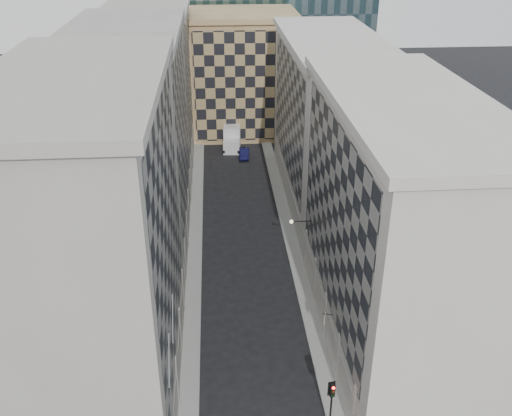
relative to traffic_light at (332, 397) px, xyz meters
name	(u,v)px	position (x,y,z in m)	size (l,w,h in m)	color
sidewalk_west	(195,248)	(-9.80, 24.93, -3.05)	(1.50, 100.00, 0.15)	gray
sidewalk_east	(292,244)	(0.70, 24.93, -3.05)	(1.50, 100.00, 0.15)	gray
bldg_left_a	(97,249)	(-15.43, 5.93, 8.70)	(10.80, 22.80, 23.70)	#9F988F
bldg_left_b	(135,141)	(-15.43, 27.93, 8.20)	(10.80, 22.80, 22.70)	gray
bldg_left_c	(154,88)	(-15.43, 49.93, 7.70)	(10.80, 22.80, 21.70)	#9F988F
bldg_right_a	(393,227)	(6.33, 9.93, 7.20)	(10.80, 26.80, 20.70)	beige
bldg_right_b	(328,121)	(6.34, 36.93, 6.72)	(10.80, 28.80, 19.70)	beige
tan_block	(243,73)	(-2.55, 62.83, 6.31)	(16.80, 14.80, 18.80)	#9C7F53
flagpoles_left	(171,338)	(-10.45, 0.93, 4.88)	(0.10, 6.33, 2.33)	gray
bracket_lamp	(293,222)	(-0.17, 18.93, 3.08)	(1.98, 0.36, 0.36)	black
traffic_light	(332,397)	(0.00, 0.00, 0.00)	(0.52, 0.48, 4.15)	black
box_truck	(232,138)	(-4.70, 54.73, -1.65)	(3.00, 6.35, 3.39)	silver
dark_car	(244,153)	(-3.06, 50.35, -2.46)	(1.40, 4.01, 1.32)	#10113B
shop_sign	(325,318)	(0.87, 7.41, 0.71)	(0.78, 0.68, 0.77)	black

